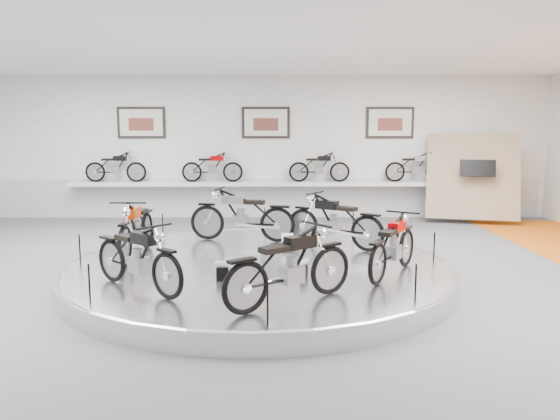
{
  "coord_description": "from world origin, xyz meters",
  "views": [
    {
      "loc": [
        0.29,
        -8.57,
        2.5
      ],
      "look_at": [
        0.35,
        0.6,
        1.15
      ],
      "focal_mm": 35.0,
      "sensor_mm": 36.0,
      "label": 1
    }
  ],
  "objects_px": {
    "display_platform": "(259,272)",
    "bike_b": "(242,215)",
    "shelf": "(266,184)",
    "bike_c": "(136,228)",
    "bike_d": "(138,256)",
    "bike_a": "(334,220)",
    "bike_f": "(393,245)",
    "bike_e": "(290,265)"
  },
  "relations": [
    {
      "from": "display_platform",
      "to": "bike_b",
      "type": "bearing_deg",
      "value": 102.17
    },
    {
      "from": "shelf",
      "to": "bike_c",
      "type": "distance_m",
      "value": 6.32
    },
    {
      "from": "shelf",
      "to": "bike_d",
      "type": "distance_m",
      "value": 8.11
    },
    {
      "from": "bike_a",
      "to": "bike_f",
      "type": "distance_m",
      "value": 2.13
    },
    {
      "from": "display_platform",
      "to": "bike_e",
      "type": "xyz_separation_m",
      "value": [
        0.47,
        -2.16,
        0.65
      ]
    },
    {
      "from": "bike_a",
      "to": "bike_c",
      "type": "bearing_deg",
      "value": 47.82
    },
    {
      "from": "bike_b",
      "to": "bike_f",
      "type": "xyz_separation_m",
      "value": [
        2.46,
        -2.62,
        -0.06
      ]
    },
    {
      "from": "bike_b",
      "to": "bike_e",
      "type": "relative_size",
      "value": 1.06
    },
    {
      "from": "bike_d",
      "to": "bike_f",
      "type": "bearing_deg",
      "value": 52.74
    },
    {
      "from": "bike_e",
      "to": "bike_c",
      "type": "bearing_deg",
      "value": 98.07
    },
    {
      "from": "bike_a",
      "to": "display_platform",
      "type": "bearing_deg",
      "value": 77.03
    },
    {
      "from": "bike_c",
      "to": "bike_f",
      "type": "relative_size",
      "value": 1.1
    },
    {
      "from": "shelf",
      "to": "bike_b",
      "type": "relative_size",
      "value": 6.08
    },
    {
      "from": "bike_c",
      "to": "bike_f",
      "type": "height_order",
      "value": "bike_c"
    },
    {
      "from": "shelf",
      "to": "bike_a",
      "type": "xyz_separation_m",
      "value": [
        1.38,
        -5.17,
        -0.19
      ]
    },
    {
      "from": "bike_d",
      "to": "bike_b",
      "type": "bearing_deg",
      "value": 111.23
    },
    {
      "from": "bike_b",
      "to": "bike_f",
      "type": "distance_m",
      "value": 3.59
    },
    {
      "from": "shelf",
      "to": "bike_c",
      "type": "height_order",
      "value": "bike_c"
    },
    {
      "from": "bike_c",
      "to": "bike_d",
      "type": "height_order",
      "value": "bike_c"
    },
    {
      "from": "bike_b",
      "to": "bike_c",
      "type": "distance_m",
      "value": 2.22
    },
    {
      "from": "bike_f",
      "to": "bike_b",
      "type": "bearing_deg",
      "value": 74.69
    },
    {
      "from": "display_platform",
      "to": "bike_a",
      "type": "relative_size",
      "value": 3.68
    },
    {
      "from": "bike_b",
      "to": "bike_f",
      "type": "bearing_deg",
      "value": 144.17
    },
    {
      "from": "bike_a",
      "to": "bike_d",
      "type": "distance_m",
      "value": 4.08
    },
    {
      "from": "shelf",
      "to": "bike_d",
      "type": "height_order",
      "value": "bike_d"
    },
    {
      "from": "bike_b",
      "to": "bike_d",
      "type": "distance_m",
      "value": 3.59
    },
    {
      "from": "bike_b",
      "to": "display_platform",
      "type": "bearing_deg",
      "value": 113.18
    },
    {
      "from": "display_platform",
      "to": "shelf",
      "type": "relative_size",
      "value": 0.58
    },
    {
      "from": "display_platform",
      "to": "bike_b",
      "type": "distance_m",
      "value": 1.99
    },
    {
      "from": "bike_b",
      "to": "bike_c",
      "type": "height_order",
      "value": "bike_b"
    },
    {
      "from": "shelf",
      "to": "bike_d",
      "type": "xyz_separation_m",
      "value": [
        -1.62,
        -7.94,
        -0.22
      ]
    },
    {
      "from": "bike_c",
      "to": "bike_d",
      "type": "bearing_deg",
      "value": 16.02
    },
    {
      "from": "display_platform",
      "to": "bike_e",
      "type": "relative_size",
      "value": 3.74
    },
    {
      "from": "bike_c",
      "to": "bike_e",
      "type": "height_order",
      "value": "bike_c"
    },
    {
      "from": "shelf",
      "to": "bike_f",
      "type": "height_order",
      "value": "bike_f"
    },
    {
      "from": "bike_c",
      "to": "display_platform",
      "type": "bearing_deg",
      "value": 79.34
    },
    {
      "from": "shelf",
      "to": "bike_b",
      "type": "distance_m",
      "value": 4.59
    },
    {
      "from": "bike_d",
      "to": "display_platform",
      "type": "bearing_deg",
      "value": 84.83
    },
    {
      "from": "bike_f",
      "to": "bike_a",
      "type": "bearing_deg",
      "value": 50.13
    },
    {
      "from": "bike_b",
      "to": "bike_a",
      "type": "bearing_deg",
      "value": 172.32
    },
    {
      "from": "bike_b",
      "to": "bike_e",
      "type": "height_order",
      "value": "bike_b"
    },
    {
      "from": "bike_e",
      "to": "bike_f",
      "type": "height_order",
      "value": "bike_e"
    }
  ]
}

